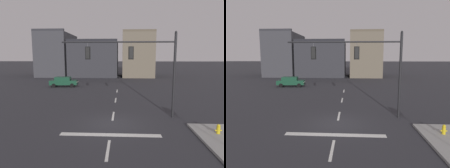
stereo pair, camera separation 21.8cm
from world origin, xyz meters
TOP-DOWN VIEW (x-y plane):
  - ground_plane at (0.00, 0.00)m, footprint 400.00×400.00m
  - stop_bar_paint at (0.00, -2.00)m, footprint 6.40×0.50m
  - lane_centreline at (0.00, 2.00)m, footprint 0.16×26.40m
  - signal_mast_near_side at (2.17, 1.98)m, footprint 9.07×0.36m
  - car_lot_nearside at (-8.92, 17.74)m, footprint 4.58×2.23m
  - fire_hydrant at (6.72, -1.79)m, footprint 0.40×0.30m
  - building_row at (-7.13, 36.49)m, footprint 28.25×13.50m

SIDE VIEW (x-z plane):
  - ground_plane at x=0.00m, z-range 0.00..0.00m
  - lane_centreline at x=0.00m, z-range 0.00..0.01m
  - stop_bar_paint at x=0.00m, z-range 0.00..0.01m
  - fire_hydrant at x=6.72m, z-range -0.05..0.70m
  - car_lot_nearside at x=-8.92m, z-range 0.05..1.66m
  - signal_mast_near_side at x=2.17m, z-range 1.14..8.01m
  - building_row at x=-7.13m, z-range -0.66..10.57m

